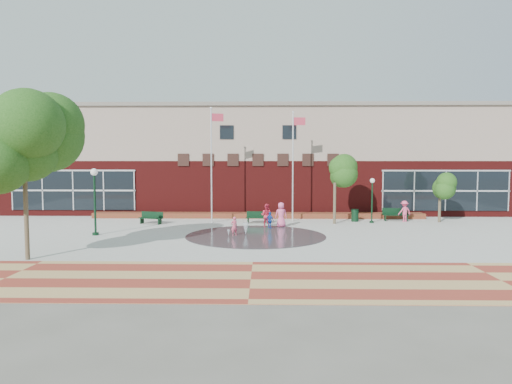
{
  "coord_description": "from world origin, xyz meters",
  "views": [
    {
      "loc": [
        0.52,
        -24.14,
        4.58
      ],
      "look_at": [
        0.0,
        4.0,
        2.6
      ],
      "focal_mm": 32.0,
      "sensor_mm": 36.0,
      "label": 1
    }
  ],
  "objects_px": {
    "flagpole_left": "(212,159)",
    "child_splash": "(234,226)",
    "flagpole_right": "(293,160)",
    "tree_big_left": "(24,143)",
    "trash_can": "(355,215)",
    "bench_left": "(151,220)"
  },
  "relations": [
    {
      "from": "tree_big_left",
      "to": "child_splash",
      "type": "bearing_deg",
      "value": 36.83
    },
    {
      "from": "tree_big_left",
      "to": "child_splash",
      "type": "height_order",
      "value": "tree_big_left"
    },
    {
      "from": "flagpole_right",
      "to": "trash_can",
      "type": "relative_size",
      "value": 8.73
    },
    {
      "from": "child_splash",
      "to": "flagpole_left",
      "type": "bearing_deg",
      "value": -102.0
    },
    {
      "from": "flagpole_right",
      "to": "trash_can",
      "type": "xyz_separation_m",
      "value": [
        4.58,
        -0.06,
        -4.09
      ]
    },
    {
      "from": "flagpole_right",
      "to": "trash_can",
      "type": "distance_m",
      "value": 6.14
    },
    {
      "from": "flagpole_left",
      "to": "child_splash",
      "type": "height_order",
      "value": "flagpole_left"
    },
    {
      "from": "flagpole_left",
      "to": "child_splash",
      "type": "distance_m",
      "value": 7.23
    },
    {
      "from": "trash_can",
      "to": "child_splash",
      "type": "relative_size",
      "value": 0.8
    },
    {
      "from": "flagpole_left",
      "to": "child_splash",
      "type": "relative_size",
      "value": 7.13
    },
    {
      "from": "flagpole_left",
      "to": "bench_left",
      "type": "height_order",
      "value": "flagpole_left"
    },
    {
      "from": "flagpole_right",
      "to": "child_splash",
      "type": "xyz_separation_m",
      "value": [
        -3.97,
        -6.6,
        -3.98
      ]
    },
    {
      "from": "flagpole_left",
      "to": "tree_big_left",
      "type": "height_order",
      "value": "flagpole_left"
    },
    {
      "from": "bench_left",
      "to": "trash_can",
      "type": "xyz_separation_m",
      "value": [
        14.84,
        1.55,
        0.19
      ]
    },
    {
      "from": "flagpole_left",
      "to": "bench_left",
      "type": "distance_m",
      "value": 6.19
    },
    {
      "from": "flagpole_right",
      "to": "child_splash",
      "type": "bearing_deg",
      "value": -128.9
    },
    {
      "from": "flagpole_right",
      "to": "flagpole_left",
      "type": "bearing_deg",
      "value": -178.68
    },
    {
      "from": "bench_left",
      "to": "child_splash",
      "type": "distance_m",
      "value": 8.03
    },
    {
      "from": "tree_big_left",
      "to": "flagpole_right",
      "type": "bearing_deg",
      "value": 45.77
    },
    {
      "from": "child_splash",
      "to": "tree_big_left",
      "type": "bearing_deg",
      "value": 5.66
    },
    {
      "from": "flagpole_left",
      "to": "child_splash",
      "type": "xyz_separation_m",
      "value": [
        1.96,
        -5.64,
        -4.07
      ]
    },
    {
      "from": "trash_can",
      "to": "flagpole_right",
      "type": "bearing_deg",
      "value": 179.26
    }
  ]
}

